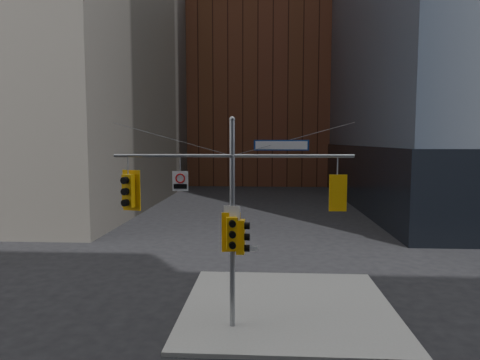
# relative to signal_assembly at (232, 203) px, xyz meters

# --- Properties ---
(ground) EXTENTS (160.00, 160.00, 0.00)m
(ground) POSITION_rel_signal_assembly_xyz_m (0.00, -1.99, -4.42)
(ground) COLOR black
(ground) RESTS_ON ground
(sidewalk_corner) EXTENTS (8.00, 8.00, 0.15)m
(sidewalk_corner) POSITION_rel_signal_assembly_xyz_m (2.00, 2.01, -4.34)
(sidewalk_corner) COLOR gray
(sidewalk_corner) RESTS_ON ground
(brick_midrise) EXTENTS (26.00, 20.00, 28.00)m
(brick_midrise) POSITION_rel_signal_assembly_xyz_m (0.00, 56.01, 9.58)
(brick_midrise) COLOR brown
(brick_midrise) RESTS_ON ground
(signal_assembly) EXTENTS (8.00, 0.80, 7.30)m
(signal_assembly) POSITION_rel_signal_assembly_xyz_m (0.00, 0.00, 0.00)
(signal_assembly) COLOR gray
(signal_assembly) RESTS_ON ground
(traffic_light_west_arm) EXTENTS (0.66, 0.61, 1.40)m
(traffic_light_west_arm) POSITION_rel_signal_assembly_xyz_m (-3.53, 0.01, 0.38)
(traffic_light_west_arm) COLOR #FAB30D
(traffic_light_west_arm) RESTS_ON ground
(traffic_light_east_arm) EXTENTS (0.58, 0.46, 1.21)m
(traffic_light_east_arm) POSITION_rel_signal_assembly_xyz_m (3.47, 0.00, 0.38)
(traffic_light_east_arm) COLOR #FAB30D
(traffic_light_east_arm) RESTS_ON ground
(traffic_light_pole_side) EXTENTS (0.46, 0.39, 1.15)m
(traffic_light_pole_side) POSITION_rel_signal_assembly_xyz_m (0.33, 0.00, -1.15)
(traffic_light_pole_side) COLOR #FAB30D
(traffic_light_pole_side) RESTS_ON ground
(traffic_light_pole_front) EXTENTS (0.63, 0.56, 1.33)m
(traffic_light_pole_front) POSITION_rel_signal_assembly_xyz_m (-0.00, -0.27, -0.97)
(traffic_light_pole_front) COLOR #FAB30D
(traffic_light_pole_front) RESTS_ON ground
(street_sign_blade) EXTENTS (1.81, 0.17, 0.35)m
(street_sign_blade) POSITION_rel_signal_assembly_xyz_m (1.62, 0.00, 1.93)
(street_sign_blade) COLOR navy
(street_sign_blade) RESTS_ON ground
(regulatory_sign_arm) EXTENTS (0.54, 0.06, 0.67)m
(regulatory_sign_arm) POSITION_rel_signal_assembly_xyz_m (-1.75, -0.02, 0.75)
(regulatory_sign_arm) COLOR silver
(regulatory_sign_arm) RESTS_ON ground
(regulatory_sign_pole) EXTENTS (0.55, 0.06, 0.71)m
(regulatory_sign_pole) POSITION_rel_signal_assembly_xyz_m (0.00, -0.11, -0.45)
(regulatory_sign_pole) COLOR silver
(regulatory_sign_pole) RESTS_ON ground
(street_blade_ew) EXTENTS (0.80, 0.09, 0.16)m
(street_blade_ew) POSITION_rel_signal_assembly_xyz_m (0.45, 0.01, -1.55)
(street_blade_ew) COLOR silver
(street_blade_ew) RESTS_ON ground
(street_blade_ns) EXTENTS (0.08, 0.73, 0.15)m
(street_blade_ns) POSITION_rel_signal_assembly_xyz_m (0.00, 0.46, -1.53)
(street_blade_ns) COLOR #145926
(street_blade_ns) RESTS_ON ground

